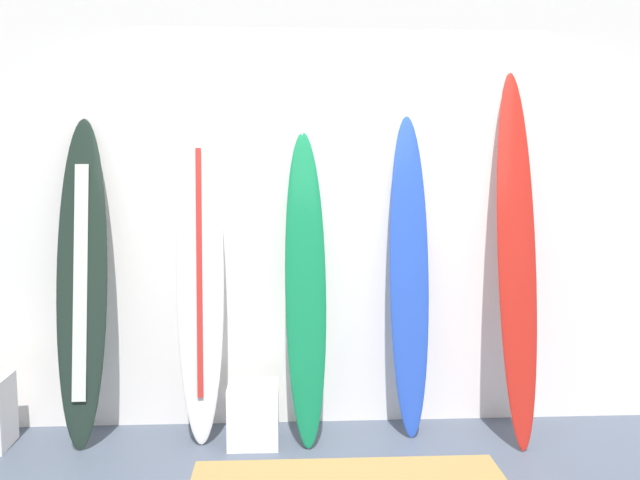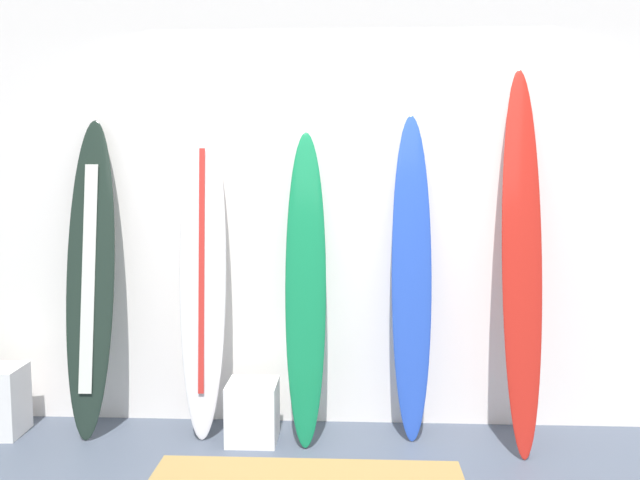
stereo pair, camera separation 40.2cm
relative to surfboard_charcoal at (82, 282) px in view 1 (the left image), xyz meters
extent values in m
cube|color=white|center=(1.58, 0.33, 0.43)|extent=(7.20, 0.20, 2.80)
ellipsoid|color=black|center=(0.00, 0.00, 0.00)|extent=(0.30, 0.40, 1.95)
cube|color=beige|center=(0.00, -0.03, 0.01)|extent=(0.08, 0.25, 1.38)
ellipsoid|color=silver|center=(0.69, 0.02, 0.05)|extent=(0.31, 0.37, 2.05)
cube|color=red|center=(0.69, -0.02, 0.06)|extent=(0.05, 0.22, 1.47)
cone|color=black|center=(0.69, -0.05, -0.79)|extent=(0.07, 0.08, 0.11)
ellipsoid|color=#127141|center=(1.33, -0.02, -0.04)|extent=(0.27, 0.47, 1.87)
cone|color=black|center=(1.33, -0.14, -0.81)|extent=(0.07, 0.09, 0.11)
ellipsoid|color=#2448B4|center=(1.97, 0.05, 0.01)|extent=(0.26, 0.32, 1.97)
ellipsoid|color=#AF1E16|center=(2.60, -0.07, 0.15)|extent=(0.26, 0.55, 2.24)
cone|color=black|center=(2.60, -0.24, -0.78)|extent=(0.07, 0.09, 0.11)
cube|color=white|center=(1.01, -0.11, -0.79)|extent=(0.30, 0.30, 0.36)
camera|label=1|loc=(1.20, -4.02, 0.65)|focal=37.82mm
camera|label=2|loc=(1.61, -4.02, 0.65)|focal=37.82mm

